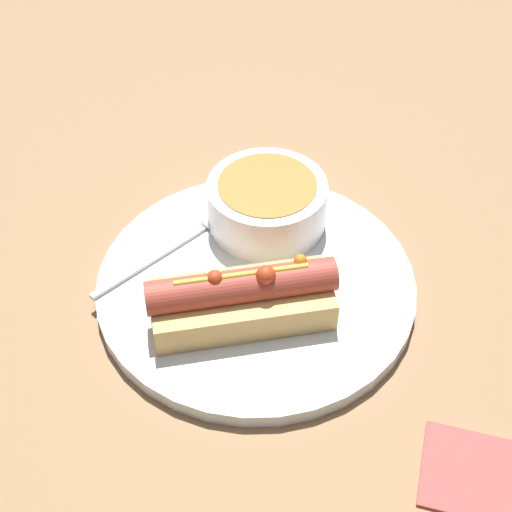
% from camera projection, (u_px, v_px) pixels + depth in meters
% --- Properties ---
extents(ground_plane, '(4.00, 4.00, 0.00)m').
position_uv_depth(ground_plane, '(256.00, 290.00, 0.64)').
color(ground_plane, '#93704C').
extents(dinner_plate, '(0.28, 0.28, 0.01)m').
position_uv_depth(dinner_plate, '(256.00, 284.00, 0.64)').
color(dinner_plate, white).
rests_on(dinner_plate, ground_plane).
extents(hot_dog, '(0.16, 0.12, 0.06)m').
position_uv_depth(hot_dog, '(239.00, 297.00, 0.59)').
color(hot_dog, '#DBAD60').
rests_on(hot_dog, dinner_plate).
extents(soup_bowl, '(0.11, 0.11, 0.05)m').
position_uv_depth(soup_bowl, '(267.00, 202.00, 0.66)').
color(soup_bowl, white).
rests_on(soup_bowl, dinner_plate).
extents(spoon, '(0.10, 0.15, 0.01)m').
position_uv_depth(spoon, '(203.00, 227.00, 0.67)').
color(spoon, '#B7B7BC').
rests_on(spoon, dinner_plate).
extents(napkin, '(0.13, 0.07, 0.01)m').
position_uv_depth(napkin, '(510.00, 482.00, 0.51)').
color(napkin, '#E04C47').
rests_on(napkin, ground_plane).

